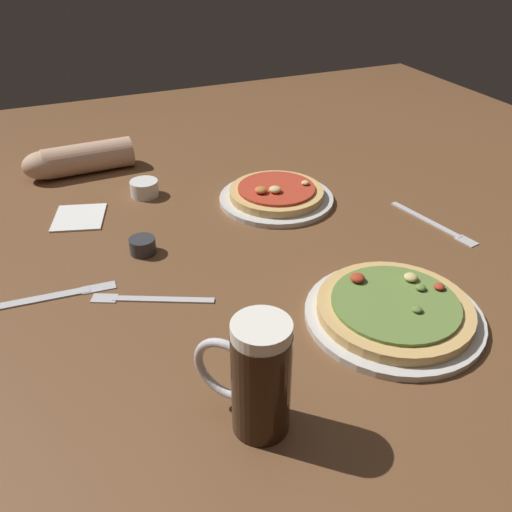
{
  "coord_description": "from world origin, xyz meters",
  "views": [
    {
      "loc": [
        -0.35,
        -0.81,
        0.58
      ],
      "look_at": [
        0.0,
        0.0,
        0.02
      ],
      "focal_mm": 38.65,
      "sensor_mm": 36.0,
      "label": 1
    }
  ],
  "objects_px": {
    "knife_right": "(46,297)",
    "diner_arm": "(75,160)",
    "ramekin_butter": "(144,188)",
    "fork_spare": "(149,298)",
    "ramekin_sauce": "(143,246)",
    "fork_left": "(434,223)",
    "beer_mug_dark": "(257,377)",
    "napkin_folded": "(79,217)",
    "pizza_plate_near": "(394,311)",
    "pizza_plate_far": "(276,195)"
  },
  "relations": [
    {
      "from": "knife_right",
      "to": "diner_arm",
      "type": "xyz_separation_m",
      "value": [
        0.13,
        0.52,
        0.03
      ]
    },
    {
      "from": "ramekin_butter",
      "to": "fork_spare",
      "type": "relative_size",
      "value": 0.32
    },
    {
      "from": "ramekin_sauce",
      "to": "fork_left",
      "type": "distance_m",
      "value": 0.62
    },
    {
      "from": "beer_mug_dark",
      "to": "napkin_folded",
      "type": "height_order",
      "value": "beer_mug_dark"
    },
    {
      "from": "ramekin_butter",
      "to": "fork_left",
      "type": "relative_size",
      "value": 0.29
    },
    {
      "from": "beer_mug_dark",
      "to": "ramekin_butter",
      "type": "height_order",
      "value": "beer_mug_dark"
    },
    {
      "from": "beer_mug_dark",
      "to": "fork_left",
      "type": "height_order",
      "value": "beer_mug_dark"
    },
    {
      "from": "pizza_plate_near",
      "to": "pizza_plate_far",
      "type": "relative_size",
      "value": 1.12
    },
    {
      "from": "pizza_plate_near",
      "to": "napkin_folded",
      "type": "distance_m",
      "value": 0.71
    },
    {
      "from": "diner_arm",
      "to": "knife_right",
      "type": "bearing_deg",
      "value": -103.71
    },
    {
      "from": "pizza_plate_near",
      "to": "knife_right",
      "type": "relative_size",
      "value": 1.2
    },
    {
      "from": "ramekin_sauce",
      "to": "diner_arm",
      "type": "xyz_separation_m",
      "value": [
        -0.07,
        0.44,
        0.02
      ]
    },
    {
      "from": "fork_spare",
      "to": "diner_arm",
      "type": "distance_m",
      "value": 0.6
    },
    {
      "from": "fork_left",
      "to": "fork_spare",
      "type": "distance_m",
      "value": 0.63
    },
    {
      "from": "knife_right",
      "to": "napkin_folded",
      "type": "bearing_deg",
      "value": 70.77
    },
    {
      "from": "napkin_folded",
      "to": "diner_arm",
      "type": "relative_size",
      "value": 0.43
    },
    {
      "from": "pizza_plate_far",
      "to": "ramekin_butter",
      "type": "relative_size",
      "value": 4.01
    },
    {
      "from": "ramekin_sauce",
      "to": "napkin_folded",
      "type": "bearing_deg",
      "value": 116.12
    },
    {
      "from": "napkin_folded",
      "to": "knife_right",
      "type": "bearing_deg",
      "value": -109.23
    },
    {
      "from": "pizza_plate_near",
      "to": "beer_mug_dark",
      "type": "distance_m",
      "value": 0.32
    },
    {
      "from": "knife_right",
      "to": "fork_spare",
      "type": "distance_m",
      "value": 0.18
    },
    {
      "from": "diner_arm",
      "to": "fork_spare",
      "type": "bearing_deg",
      "value": -86.36
    },
    {
      "from": "pizza_plate_near",
      "to": "beer_mug_dark",
      "type": "bearing_deg",
      "value": -159.27
    },
    {
      "from": "beer_mug_dark",
      "to": "diner_arm",
      "type": "xyz_separation_m",
      "value": [
        -0.1,
        0.92,
        -0.05
      ]
    },
    {
      "from": "beer_mug_dark",
      "to": "napkin_folded",
      "type": "bearing_deg",
      "value": 101.21
    },
    {
      "from": "fork_left",
      "to": "beer_mug_dark",
      "type": "bearing_deg",
      "value": -148.72
    },
    {
      "from": "ramekin_sauce",
      "to": "pizza_plate_near",
      "type": "bearing_deg",
      "value": -47.84
    },
    {
      "from": "pizza_plate_far",
      "to": "fork_spare",
      "type": "height_order",
      "value": "pizza_plate_far"
    },
    {
      "from": "beer_mug_dark",
      "to": "ramekin_butter",
      "type": "bearing_deg",
      "value": 87.92
    },
    {
      "from": "diner_arm",
      "to": "ramekin_butter",
      "type": "bearing_deg",
      "value": -55.98
    },
    {
      "from": "fork_left",
      "to": "knife_right",
      "type": "xyz_separation_m",
      "value": [
        -0.79,
        0.06,
        0.0
      ]
    },
    {
      "from": "pizza_plate_far",
      "to": "diner_arm",
      "type": "height_order",
      "value": "diner_arm"
    },
    {
      "from": "fork_left",
      "to": "fork_spare",
      "type": "height_order",
      "value": "same"
    },
    {
      "from": "pizza_plate_near",
      "to": "napkin_folded",
      "type": "height_order",
      "value": "pizza_plate_near"
    },
    {
      "from": "fork_spare",
      "to": "fork_left",
      "type": "bearing_deg",
      "value": 1.81
    },
    {
      "from": "pizza_plate_far",
      "to": "diner_arm",
      "type": "xyz_separation_m",
      "value": [
        -0.4,
        0.34,
        0.02
      ]
    },
    {
      "from": "ramekin_butter",
      "to": "napkin_folded",
      "type": "xyz_separation_m",
      "value": [
        -0.16,
        -0.05,
        -0.01
      ]
    },
    {
      "from": "ramekin_butter",
      "to": "fork_spare",
      "type": "distance_m",
      "value": 0.42
    },
    {
      "from": "knife_right",
      "to": "diner_arm",
      "type": "bearing_deg",
      "value": 76.29
    },
    {
      "from": "pizza_plate_near",
      "to": "napkin_folded",
      "type": "xyz_separation_m",
      "value": [
        -0.43,
        0.56,
        -0.01
      ]
    },
    {
      "from": "fork_left",
      "to": "knife_right",
      "type": "bearing_deg",
      "value": 175.95
    },
    {
      "from": "napkin_folded",
      "to": "fork_spare",
      "type": "relative_size",
      "value": 0.58
    },
    {
      "from": "ramekin_butter",
      "to": "diner_arm",
      "type": "bearing_deg",
      "value": 124.02
    },
    {
      "from": "beer_mug_dark",
      "to": "ramekin_butter",
      "type": "relative_size",
      "value": 2.61
    },
    {
      "from": "fork_spare",
      "to": "diner_arm",
      "type": "bearing_deg",
      "value": 93.64
    },
    {
      "from": "pizza_plate_far",
      "to": "beer_mug_dark",
      "type": "height_order",
      "value": "beer_mug_dark"
    },
    {
      "from": "pizza_plate_near",
      "to": "diner_arm",
      "type": "relative_size",
      "value": 1.08
    },
    {
      "from": "knife_right",
      "to": "beer_mug_dark",
      "type": "bearing_deg",
      "value": -60.01
    },
    {
      "from": "ramekin_sauce",
      "to": "napkin_folded",
      "type": "xyz_separation_m",
      "value": [
        -0.1,
        0.2,
        -0.01
      ]
    },
    {
      "from": "beer_mug_dark",
      "to": "knife_right",
      "type": "height_order",
      "value": "beer_mug_dark"
    }
  ]
}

